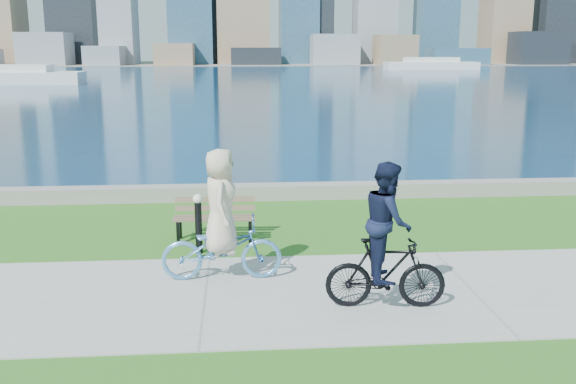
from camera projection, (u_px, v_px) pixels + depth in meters
name	position (u px, v px, depth m)	size (l,w,h in m)	color
ground	(470.00, 289.00, 9.73)	(320.00, 320.00, 0.00)	#245B18
concrete_path	(470.00, 289.00, 9.73)	(80.00, 3.50, 0.02)	gray
seawall	(380.00, 190.00, 15.72)	(90.00, 0.50, 0.35)	slate
bay_water	(264.00, 76.00, 79.72)	(320.00, 131.00, 0.01)	navy
far_shore	(252.00, 64.00, 136.09)	(320.00, 30.00, 0.12)	slate
ferry_near	(9.00, 76.00, 62.69)	(14.05, 4.01, 1.91)	silver
ferry_far	(431.00, 65.00, 101.80)	(14.60, 4.17, 1.98)	silver
park_bench	(215.00, 215.00, 12.16)	(1.55, 0.58, 0.79)	black
bollard_lamp	(198.00, 220.00, 11.32)	(0.17, 0.17, 1.08)	black
cyclist_woman	(221.00, 232.00, 9.97)	(0.66, 1.89, 2.07)	#5698D2
cyclist_man	(386.00, 248.00, 8.84)	(0.69, 1.71, 2.08)	black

